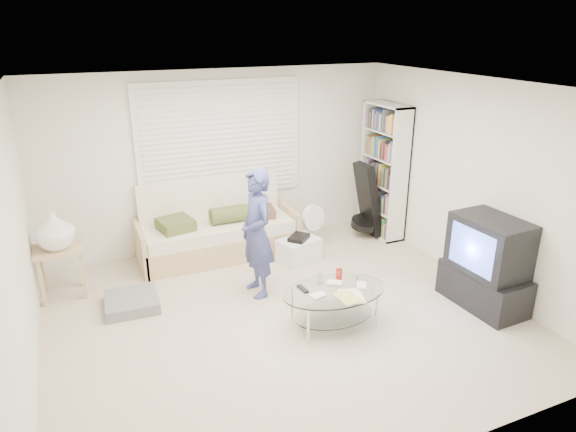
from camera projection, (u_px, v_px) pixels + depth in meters
name	position (u px, v px, depth m)	size (l,w,h in m)	color
ground	(284.00, 316.00, 5.73)	(5.00, 5.00, 0.00)	#B5A78D
room_shell	(266.00, 164.00, 5.56)	(5.02, 4.52, 2.51)	silver
window_blinds	(221.00, 140.00, 7.07)	(2.32, 0.08, 1.62)	silver
futon_sofa	(217.00, 231.00, 7.14)	(2.16, 0.87, 1.05)	tan
grey_floor_pillow	(132.00, 302.00, 5.88)	(0.58, 0.58, 0.13)	slate
side_table	(55.00, 233.00, 5.87)	(0.55, 0.44, 1.09)	tan
bookshelf	(384.00, 171.00, 7.64)	(0.31, 0.84, 1.99)	white
guitar_case	(367.00, 205.00, 7.69)	(0.42, 0.42, 1.12)	black
floor_fan	(313.00, 222.00, 7.40)	(0.40, 0.26, 0.64)	white
storage_bin	(299.00, 250.00, 6.99)	(0.62, 0.52, 0.38)	white
tv_unit	(487.00, 264.00, 5.78)	(0.58, 1.00, 1.06)	black
coffee_table	(334.00, 297.00, 5.44)	(1.17, 0.78, 0.55)	silver
standing_person	(257.00, 234.00, 5.95)	(0.56, 0.37, 1.55)	navy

